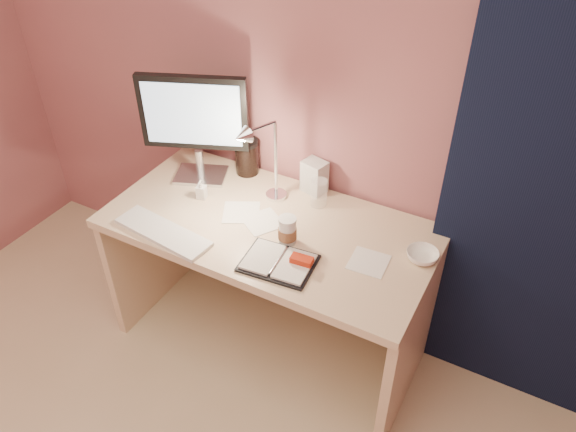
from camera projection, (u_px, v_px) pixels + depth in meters
The scene contains 15 objects.
room at pixel (545, 166), 1.98m from camera, with size 3.50×3.50×3.50m.
desk at pixel (278, 254), 2.56m from camera, with size 1.40×0.70×0.73m.
monitor at pixel (194, 119), 2.46m from camera, with size 0.46×0.25×0.51m.
keyboard at pixel (163, 232), 2.31m from camera, with size 0.44×0.13×0.02m, color silver.
planner at pixel (280, 262), 2.16m from camera, with size 0.30×0.23×0.04m.
paper_a at pixel (241, 212), 2.43m from camera, with size 0.16×0.16×0.00m, color silver.
paper_b at pixel (369, 262), 2.18m from camera, with size 0.14×0.14×0.00m, color silver.
paper_c at pixel (263, 222), 2.38m from camera, with size 0.15×0.15×0.00m, color silver.
coffee_cup at pixel (287, 231), 2.24m from camera, with size 0.08×0.08×0.12m.
clear_cup at pixel (319, 193), 2.44m from camera, with size 0.07×0.07×0.13m, color white.
bowl at pixel (422, 256), 2.18m from camera, with size 0.13×0.13×0.04m, color white.
lotion_bottle at pixel (201, 189), 2.49m from camera, with size 0.04×0.04×0.09m, color silver.
dark_jar at pixel (247, 158), 2.64m from camera, with size 0.11×0.11×0.15m, color black.
product_box at pixel (314, 177), 2.51m from camera, with size 0.10×0.08×0.15m, color silver.
desk_lamp at pixel (273, 161), 2.29m from camera, with size 0.16×0.24×0.40m.
Camera 1 is at (0.95, -0.21, 2.21)m, focal length 35.00 mm.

